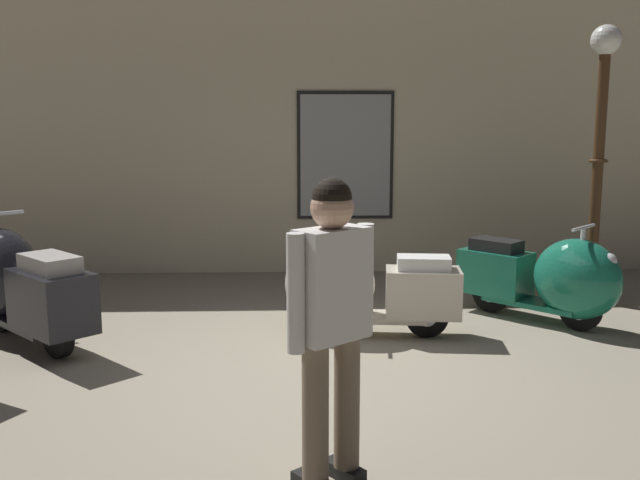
% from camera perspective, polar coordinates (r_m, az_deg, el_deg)
% --- Properties ---
extents(ground_plane, '(60.00, 60.00, 0.00)m').
position_cam_1_polar(ground_plane, '(5.66, -0.70, -10.31)').
color(ground_plane, gray).
extents(showroom_back_wall, '(18.00, 0.24, 3.66)m').
position_cam_1_polar(showroom_back_wall, '(9.02, -1.25, 9.03)').
color(showroom_back_wall, beige).
rests_on(showroom_back_wall, ground).
extents(scooter_0, '(1.61, 1.64, 1.09)m').
position_cam_1_polar(scooter_0, '(6.86, -22.72, -3.16)').
color(scooter_0, black).
rests_on(scooter_0, ground).
extents(scooter_1, '(1.59, 0.60, 0.95)m').
position_cam_1_polar(scooter_1, '(6.45, 3.00, -3.79)').
color(scooter_1, black).
rests_on(scooter_1, ground).
extents(scooter_2, '(1.42, 1.45, 0.97)m').
position_cam_1_polar(scooter_2, '(7.13, 17.64, -2.88)').
color(scooter_2, black).
rests_on(scooter_2, ground).
extents(lamppost, '(0.30, 0.30, 2.84)m').
position_cam_1_polar(lamppost, '(8.01, 21.06, 6.88)').
color(lamppost, '#472D19').
rests_on(lamppost, ground).
extents(visitor_0, '(0.46, 0.41, 1.64)m').
position_cam_1_polar(visitor_0, '(3.72, 0.91, -5.77)').
color(visitor_0, black).
rests_on(visitor_0, ground).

